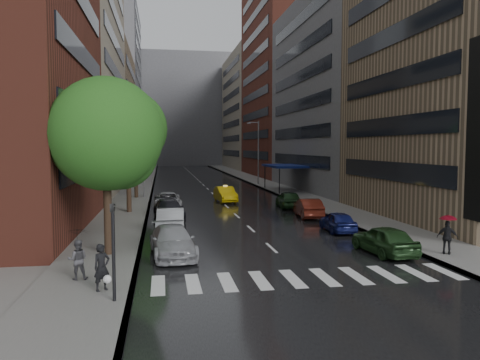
{
  "coord_description": "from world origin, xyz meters",
  "views": [
    {
      "loc": [
        -5.9,
        -20.72,
        5.59
      ],
      "look_at": [
        0.0,
        14.43,
        3.0
      ],
      "focal_mm": 35.0,
      "sensor_mm": 36.0,
      "label": 1
    }
  ],
  "objects": [
    {
      "name": "ground",
      "position": [
        0.0,
        0.0,
        0.0
      ],
      "size": [
        220.0,
        220.0,
        0.0
      ],
      "primitive_type": "plane",
      "color": "gray",
      "rests_on": "ground"
    },
    {
      "name": "road",
      "position": [
        0.0,
        50.0,
        0.01
      ],
      "size": [
        14.0,
        140.0,
        0.01
      ],
      "primitive_type": "cube",
      "color": "black",
      "rests_on": "ground"
    },
    {
      "name": "sidewalk_left",
      "position": [
        -9.0,
        50.0,
        0.07
      ],
      "size": [
        4.0,
        140.0,
        0.15
      ],
      "primitive_type": "cube",
      "color": "gray",
      "rests_on": "ground"
    },
    {
      "name": "sidewalk_right",
      "position": [
        9.0,
        50.0,
        0.07
      ],
      "size": [
        4.0,
        140.0,
        0.15
      ],
      "primitive_type": "cube",
      "color": "gray",
      "rests_on": "ground"
    },
    {
      "name": "crosswalk",
      "position": [
        0.2,
        -2.0,
        0.01
      ],
      "size": [
        13.15,
        2.8,
        0.01
      ],
      "color": "silver",
      "rests_on": "ground"
    },
    {
      "name": "buildings_left",
      "position": [
        -15.0,
        58.79,
        15.99
      ],
      "size": [
        8.0,
        108.0,
        38.0
      ],
      "color": "maroon",
      "rests_on": "ground"
    },
    {
      "name": "buildings_right",
      "position": [
        15.0,
        56.7,
        15.03
      ],
      "size": [
        8.05,
        109.1,
        36.0
      ],
      "color": "#937A5B",
      "rests_on": "ground"
    },
    {
      "name": "building_far",
      "position": [
        0.0,
        118.0,
        16.0
      ],
      "size": [
        40.0,
        14.0,
        32.0
      ],
      "primitive_type": "cube",
      "color": "slate",
      "rests_on": "ground"
    },
    {
      "name": "tree_near",
      "position": [
        -8.6,
        3.34,
        6.18
      ],
      "size": [
        5.66,
        5.66,
        9.02
      ],
      "color": "#382619",
      "rests_on": "ground"
    },
    {
      "name": "tree_mid",
      "position": [
        -8.6,
        18.77,
        6.99
      ],
      "size": [
        6.41,
        6.41,
        10.21
      ],
      "color": "#382619",
      "rests_on": "ground"
    },
    {
      "name": "tree_far",
      "position": [
        -8.6,
        29.88,
        6.05
      ],
      "size": [
        5.55,
        5.55,
        8.85
      ],
      "color": "#382619",
      "rests_on": "ground"
    },
    {
      "name": "taxi",
      "position": [
        0.35,
        25.43,
        0.77
      ],
      "size": [
        1.99,
        4.77,
        1.53
      ],
      "primitive_type": "imported",
      "rotation": [
        0.0,
        0.0,
        0.08
      ],
      "color": "yellow",
      "rests_on": "ground"
    },
    {
      "name": "parked_cars_left",
      "position": [
        -5.4,
        12.49,
        0.75
      ],
      "size": [
        2.56,
        23.63,
        1.6
      ],
      "color": "#96979B",
      "rests_on": "ground"
    },
    {
      "name": "parked_cars_right",
      "position": [
        5.4,
        11.31,
        0.75
      ],
      "size": [
        2.22,
        23.08,
        1.56
      ],
      "color": "#1E3D1C",
      "rests_on": "ground"
    },
    {
      "name": "ped_bag_walker",
      "position": [
        -8.16,
        -2.81,
        1.01
      ],
      "size": [
        0.77,
        0.72,
        1.78
      ],
      "color": "black",
      "rests_on": "sidewalk_left"
    },
    {
      "name": "ped_black_umbrella",
      "position": [
        -9.33,
        -1.11,
        1.39
      ],
      "size": [
        0.96,
        0.98,
        2.09
      ],
      "color": "#4C4B50",
      "rests_on": "sidewalk_left"
    },
    {
      "name": "ped_red_umbrella",
      "position": [
        8.25,
        0.47,
        1.33
      ],
      "size": [
        1.05,
        0.91,
        2.01
      ],
      "color": "black",
      "rests_on": "sidewalk_right"
    },
    {
      "name": "traffic_light",
      "position": [
        -7.6,
        -4.12,
        2.23
      ],
      "size": [
        0.18,
        0.15,
        3.45
      ],
      "color": "black",
      "rests_on": "sidewalk_left"
    },
    {
      "name": "street_lamp_left",
      "position": [
        -7.72,
        30.0,
        4.89
      ],
      "size": [
        1.74,
        0.22,
        9.0
      ],
      "color": "gray",
      "rests_on": "sidewalk_left"
    },
    {
      "name": "street_lamp_right",
      "position": [
        7.72,
        45.0,
        4.89
      ],
      "size": [
        1.74,
        0.22,
        9.0
      ],
      "color": "gray",
      "rests_on": "sidewalk_right"
    },
    {
      "name": "awning",
      "position": [
        8.98,
        35.0,
        3.13
      ],
      "size": [
        4.0,
        8.0,
        3.12
      ],
      "color": "navy",
      "rests_on": "sidewalk_right"
    }
  ]
}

